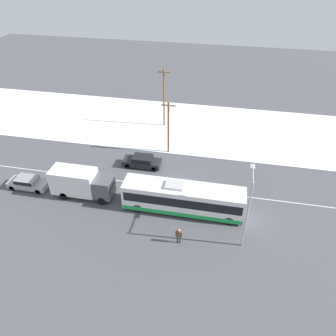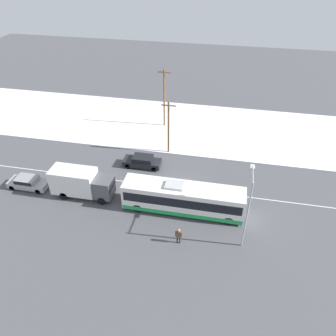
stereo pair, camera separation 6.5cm
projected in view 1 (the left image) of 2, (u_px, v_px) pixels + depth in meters
name	position (u px, v px, depth m)	size (l,w,h in m)	color
ground_plane	(180.00, 188.00, 36.61)	(120.00, 120.00, 0.00)	#4C4C51
snow_lot	(197.00, 127.00, 48.11)	(80.00, 15.50, 0.12)	white
lane_marking_center	(180.00, 188.00, 36.61)	(60.00, 0.12, 0.00)	silver
city_bus	(183.00, 198.00, 32.82)	(12.17, 2.57, 3.24)	white
box_truck	(81.00, 182.00, 34.67)	(6.64, 2.30, 3.20)	silver
sedan_car	(142.00, 161.00, 39.68)	(4.58, 1.80, 1.43)	black
parked_car_near_truck	(28.00, 182.00, 36.29)	(4.43, 1.80, 1.37)	#9E9EA3
pedestrian_at_stop	(179.00, 234.00, 29.54)	(0.63, 0.28, 1.76)	#23232D
streetlamp	(249.00, 203.00, 27.67)	(0.36, 2.82, 7.29)	#9EA3A8
utility_pole_roadside	(168.00, 127.00, 40.56)	(1.80, 0.24, 7.10)	brown
utility_pole_snowlot	(164.00, 97.00, 46.05)	(1.80, 0.24, 8.59)	brown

